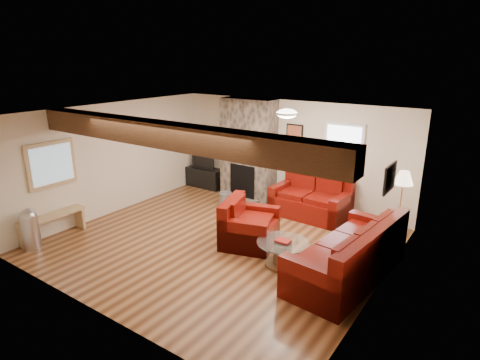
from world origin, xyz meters
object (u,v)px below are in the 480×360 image
(loveseat, at_px, (310,197))
(armchair_red, at_px, (250,222))
(sofa_three, at_px, (348,250))
(tv_cabinet, at_px, (205,177))
(television, at_px, (205,161))
(floor_lamp, at_px, (403,182))
(coffee_table, at_px, (282,253))

(loveseat, bearing_deg, armchair_red, -97.95)
(sofa_three, relative_size, armchair_red, 2.28)
(sofa_three, height_order, tv_cabinet, sofa_three)
(sofa_three, bearing_deg, television, -109.42)
(sofa_three, xyz_separation_m, tv_cabinet, (-4.93, 2.36, -0.21))
(television, distance_m, floor_lamp, 5.29)
(coffee_table, bearing_deg, tv_cabinet, 146.07)
(tv_cabinet, relative_size, floor_lamp, 0.75)
(tv_cabinet, bearing_deg, coffee_table, -33.93)
(loveseat, bearing_deg, tv_cabinet, 177.14)
(sofa_three, bearing_deg, floor_lamp, 176.52)
(coffee_table, bearing_deg, armchair_red, 157.74)
(coffee_table, bearing_deg, sofa_three, 13.60)
(sofa_three, distance_m, television, 5.47)
(television, xyz_separation_m, floor_lamp, (5.25, -0.46, 0.46))
(television, bearing_deg, armchair_red, -37.05)
(tv_cabinet, bearing_deg, sofa_three, -25.54)
(armchair_red, xyz_separation_m, tv_cabinet, (-2.96, 2.23, -0.17))
(armchair_red, relative_size, coffee_table, 1.20)
(sofa_three, bearing_deg, tv_cabinet, -109.42)
(armchair_red, distance_m, coffee_table, 1.02)
(armchair_red, bearing_deg, floor_lamp, -68.68)
(loveseat, distance_m, television, 3.33)
(sofa_three, relative_size, floor_lamp, 1.74)
(tv_cabinet, xyz_separation_m, floor_lamp, (5.25, -0.46, 0.94))
(armchair_red, height_order, television, television)
(sofa_three, distance_m, tv_cabinet, 5.47)
(armchair_red, xyz_separation_m, coffee_table, (0.92, -0.38, -0.22))
(coffee_table, height_order, television, television)
(coffee_table, distance_m, floor_lamp, 2.73)
(loveseat, height_order, armchair_red, loveseat)
(sofa_three, bearing_deg, armchair_red, -87.44)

